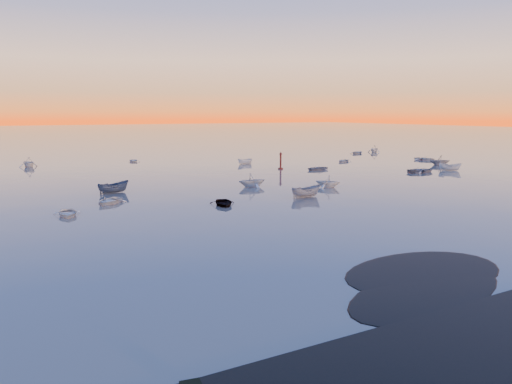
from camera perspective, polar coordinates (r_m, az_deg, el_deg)
ground at (r=121.64m, az=-18.08°, el=4.05°), size 600.00×600.00×0.00m
mud_lobes at (r=31.61m, az=23.21°, el=-9.50°), size 140.00×6.00×0.07m
moored_fleet at (r=76.41m, az=-10.88°, el=1.62°), size 124.00×58.00×1.20m
boat_near_center at (r=58.03m, az=5.72°, el=-0.59°), size 1.86×3.95×1.33m
boat_near_right at (r=66.08m, az=8.20°, el=0.55°), size 3.76×3.17×1.21m
channel_marker at (r=86.48m, az=2.83°, el=3.44°), size 0.88×0.88×3.12m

